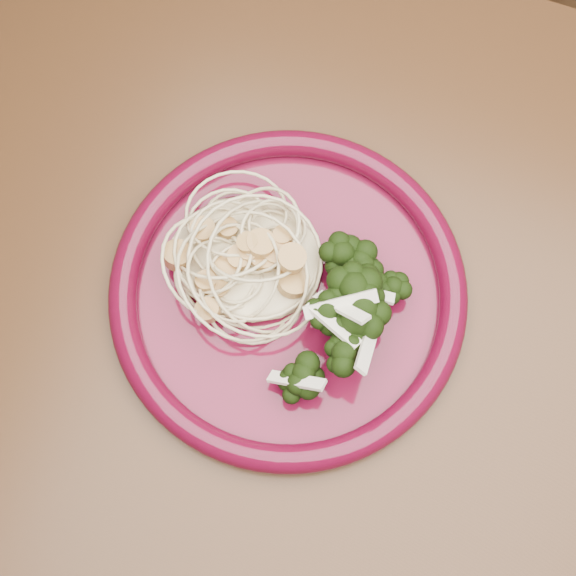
# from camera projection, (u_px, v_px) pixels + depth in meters

# --- Properties ---
(dining_table) EXTENTS (1.20, 0.80, 0.75)m
(dining_table) POSITION_uv_depth(u_px,v_px,m) (364.00, 430.00, 0.69)
(dining_table) COLOR #472814
(dining_table) RESTS_ON ground
(dinner_plate) EXTENTS (0.36, 0.36, 0.02)m
(dinner_plate) POSITION_uv_depth(u_px,v_px,m) (288.00, 292.00, 0.61)
(dinner_plate) COLOR #540A20
(dinner_plate) RESTS_ON dining_table
(spaghetti_pile) EXTENTS (0.15, 0.14, 0.03)m
(spaghetti_pile) POSITION_uv_depth(u_px,v_px,m) (247.00, 254.00, 0.61)
(spaghetti_pile) COLOR beige
(spaghetti_pile) RESTS_ON dinner_plate
(scallop_cluster) EXTENTS (0.15, 0.15, 0.04)m
(scallop_cluster) POSITION_uv_depth(u_px,v_px,m) (245.00, 238.00, 0.58)
(scallop_cluster) COLOR tan
(scallop_cluster) RESTS_ON spaghetti_pile
(broccoli_pile) EXTENTS (0.12, 0.15, 0.04)m
(broccoli_pile) POSITION_uv_depth(u_px,v_px,m) (340.00, 329.00, 0.59)
(broccoli_pile) COLOR black
(broccoli_pile) RESTS_ON dinner_plate
(onion_garnish) EXTENTS (0.08, 0.10, 0.05)m
(onion_garnish) POSITION_uv_depth(u_px,v_px,m) (342.00, 318.00, 0.56)
(onion_garnish) COLOR beige
(onion_garnish) RESTS_ON broccoli_pile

